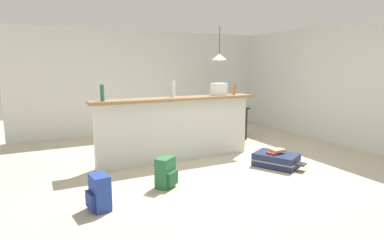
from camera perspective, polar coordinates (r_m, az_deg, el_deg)
ground_plane at (r=5.63m, az=3.28°, el=-7.75°), size 13.00×13.00×0.05m
wall_back at (r=8.17m, az=-7.31°, el=6.76°), size 6.60×0.10×2.50m
wall_right at (r=7.57m, az=22.81°, el=5.85°), size 0.10×6.00×2.50m
partition_half_wall at (r=5.61m, az=-2.81°, el=-1.89°), size 2.80×0.20×1.07m
bar_countertop at (r=5.52m, az=-2.86°, el=3.82°), size 2.96×0.40×0.05m
bottle_green at (r=5.10m, az=-15.78°, el=4.70°), size 0.06×0.06×0.26m
bottle_clear at (r=5.55m, az=-3.32°, el=5.57°), size 0.06×0.06×0.28m
bottle_amber at (r=6.11m, az=7.58°, el=5.57°), size 0.06×0.06×0.22m
grocery_bag at (r=5.94m, az=4.85°, el=5.52°), size 0.26×0.18×0.22m
dining_table at (r=7.25m, az=4.97°, el=1.64°), size 1.10×0.80×0.74m
dining_chair_near_partition at (r=6.84m, az=6.77°, el=0.00°), size 0.44×0.44×0.93m
pendant_lamp at (r=7.15m, az=4.91°, el=11.19°), size 0.34×0.34×0.77m
suitcase_flat_navy at (r=5.54m, az=14.85°, el=-6.90°), size 0.76×0.89×0.22m
backpack_green at (r=4.47m, az=-4.68°, el=-9.41°), size 0.34×0.33×0.42m
backpack_blue at (r=3.94m, az=-16.28°, el=-12.45°), size 0.28×0.30×0.42m
book_stack at (r=5.50m, az=14.81°, el=-5.45°), size 0.31×0.21×0.07m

